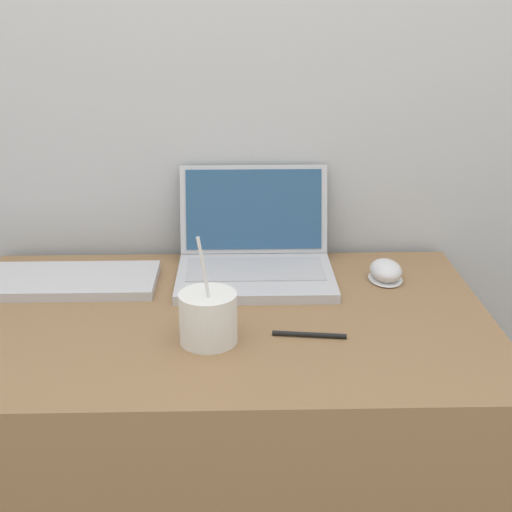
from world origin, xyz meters
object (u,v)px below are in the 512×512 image
object	(u,v)px
laptop	(255,254)
computer_mouse	(386,272)
drink_cup	(208,317)
external_keyboard	(47,281)
pen	(309,335)

from	to	relation	value
laptop	computer_mouse	distance (m)	0.28
laptop	drink_cup	world-z (taller)	laptop
drink_cup	computer_mouse	distance (m)	0.45
laptop	external_keyboard	bearing A→B (deg)	-172.65
pen	computer_mouse	bearing A→B (deg)	54.10
laptop	pen	world-z (taller)	laptop
laptop	external_keyboard	size ratio (longest dim) A/B	0.73
computer_mouse	pen	world-z (taller)	computer_mouse
drink_cup	computer_mouse	bearing A→B (deg)	36.37
external_keyboard	pen	size ratio (longest dim) A/B	3.43
external_keyboard	pen	xyz separation A→B (m)	(0.52, -0.24, -0.01)
pen	external_keyboard	bearing A→B (deg)	154.89
laptop	computer_mouse	size ratio (longest dim) A/B	3.31
computer_mouse	pen	size ratio (longest dim) A/B	0.75
laptop	computer_mouse	bearing A→B (deg)	-8.97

